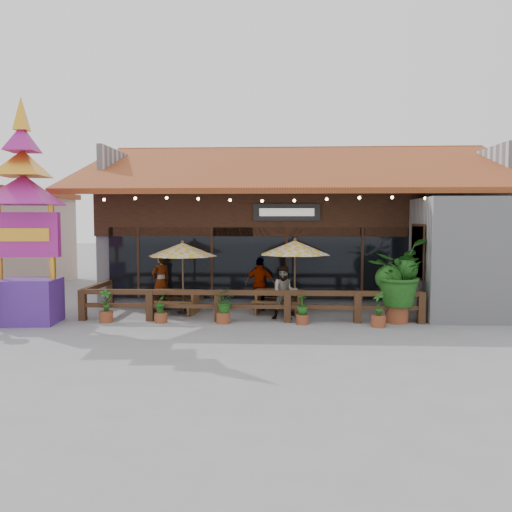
# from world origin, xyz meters

# --- Properties ---
(ground) EXTENTS (100.00, 100.00, 0.00)m
(ground) POSITION_xyz_m (0.00, 0.00, 0.00)
(ground) COLOR gray
(ground) RESTS_ON ground
(restaurant_building) EXTENTS (15.50, 14.73, 6.09)m
(restaurant_building) POSITION_xyz_m (0.26, 6.61, 2.21)
(restaurant_building) COLOR #BBBBC0
(restaurant_building) RESTS_ON ground
(patio_railing) EXTENTS (10.00, 2.60, 0.92)m
(patio_railing) POSITION_xyz_m (-2.25, -0.27, 0.61)
(patio_railing) COLOR #4B301A
(patio_railing) RESTS_ON ground
(umbrella_left) EXTENTS (2.24, 2.24, 2.30)m
(umbrella_left) POSITION_xyz_m (-3.77, 0.76, 2.01)
(umbrella_left) COLOR brown
(umbrella_left) RESTS_ON ground
(umbrella_right) EXTENTS (2.90, 2.90, 2.39)m
(umbrella_right) POSITION_xyz_m (-0.25, 0.70, 2.08)
(umbrella_right) COLOR brown
(umbrella_right) RESTS_ON ground
(picnic_table_left) EXTENTS (1.65, 1.47, 0.72)m
(picnic_table_left) POSITION_xyz_m (-4.03, 0.80, 0.49)
(picnic_table_left) COLOR brown
(picnic_table_left) RESTS_ON ground
(picnic_table_right) EXTENTS (1.71, 1.54, 0.73)m
(picnic_table_right) POSITION_xyz_m (-0.75, 0.91, 0.49)
(picnic_table_right) COLOR brown
(picnic_table_right) RESTS_ON ground
(thai_sign_tower) EXTENTS (2.75, 2.75, 6.84)m
(thai_sign_tower) POSITION_xyz_m (-7.89, -1.00, 3.61)
(thai_sign_tower) COLOR #50268D
(thai_sign_tower) RESTS_ON ground
(tropical_plant) EXTENTS (2.12, 2.23, 2.43)m
(tropical_plant) POSITION_xyz_m (2.65, -0.37, 1.39)
(tropical_plant) COLOR brown
(tropical_plant) RESTS_ON ground
(diner_a) EXTENTS (0.79, 0.78, 1.84)m
(diner_a) POSITION_xyz_m (-4.63, 1.40, 0.92)
(diner_a) COLOR #3C1F13
(diner_a) RESTS_ON ground
(diner_b) EXTENTS (0.82, 0.66, 1.61)m
(diner_b) POSITION_xyz_m (-0.57, -0.10, 0.80)
(diner_b) COLOR #3C1F13
(diner_b) RESTS_ON ground
(diner_c) EXTENTS (1.07, 0.60, 1.71)m
(diner_c) POSITION_xyz_m (-1.36, 1.43, 0.86)
(diner_c) COLOR #3C1F13
(diner_c) RESTS_ON ground
(planter_a) EXTENTS (0.40, 0.39, 0.96)m
(planter_a) POSITION_xyz_m (-5.72, -0.73, 0.40)
(planter_a) COLOR brown
(planter_a) RESTS_ON ground
(planter_b) EXTENTS (0.38, 0.41, 0.87)m
(planter_b) POSITION_xyz_m (-4.12, -0.72, 0.39)
(planter_b) COLOR brown
(planter_b) RESTS_ON ground
(planter_c) EXTENTS (0.72, 0.67, 0.95)m
(planter_c) POSITION_xyz_m (-2.33, -0.75, 0.53)
(planter_c) COLOR brown
(planter_c) RESTS_ON ground
(planter_d) EXTENTS (0.45, 0.45, 0.85)m
(planter_d) POSITION_xyz_m (-0.08, -0.76, 0.41)
(planter_d) COLOR brown
(planter_d) RESTS_ON ground
(planter_e) EXTENTS (0.40, 0.41, 0.98)m
(planter_e) POSITION_xyz_m (1.99, -1.02, 0.41)
(planter_e) COLOR brown
(planter_e) RESTS_ON ground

